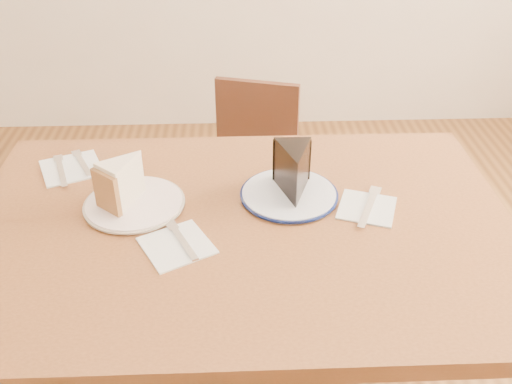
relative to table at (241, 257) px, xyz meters
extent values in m
cube|color=#5B3118|center=(0.00, 0.00, 0.08)|extent=(1.20, 0.80, 0.04)
cylinder|color=black|center=(-0.54, 0.34, -0.30)|extent=(0.06, 0.06, 0.71)
cylinder|color=black|center=(0.54, 0.34, -0.30)|extent=(0.06, 0.06, 0.71)
cube|color=#3A1C11|center=(0.03, 0.71, -0.27)|extent=(0.44, 0.44, 0.04)
cylinder|color=#3A1C11|center=(0.22, 0.81, -0.47)|extent=(0.03, 0.03, 0.36)
cylinder|color=#3A1C11|center=(-0.08, 0.90, -0.47)|extent=(0.03, 0.03, 0.36)
cylinder|color=#3A1C11|center=(0.13, 0.52, -0.47)|extent=(0.03, 0.03, 0.36)
cylinder|color=#3A1C11|center=(-0.16, 0.61, -0.47)|extent=(0.03, 0.03, 0.36)
cube|color=#3A1C11|center=(0.07, 0.86, -0.09)|extent=(0.30, 0.11, 0.32)
cylinder|color=white|center=(-0.24, 0.07, 0.10)|extent=(0.22, 0.22, 0.01)
cylinder|color=white|center=(0.11, 0.10, 0.10)|extent=(0.22, 0.22, 0.01)
cube|color=white|center=(-0.13, -0.08, 0.10)|extent=(0.18, 0.18, 0.00)
cube|color=white|center=(0.29, 0.04, 0.10)|extent=(0.16, 0.16, 0.00)
cube|color=white|center=(-0.42, 0.24, 0.10)|extent=(0.18, 0.18, 0.00)
cube|color=silver|center=(-0.12, -0.07, 0.10)|extent=(0.07, 0.13, 0.00)
cube|color=silver|center=(0.29, 0.04, 0.10)|extent=(0.08, 0.16, 0.00)
cube|color=silver|center=(-0.40, 0.26, 0.10)|extent=(0.08, 0.13, 0.00)
cube|color=silver|center=(-0.44, 0.22, 0.10)|extent=(0.07, 0.16, 0.00)
camera|label=1|loc=(-0.01, -1.00, 0.84)|focal=40.00mm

